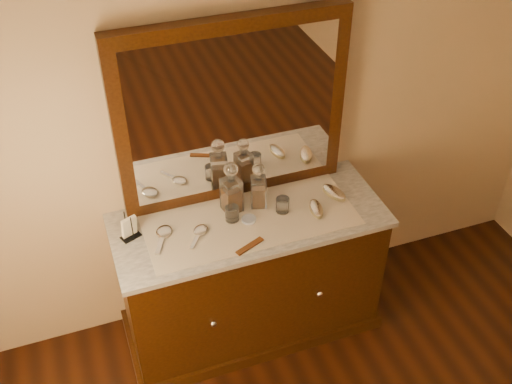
% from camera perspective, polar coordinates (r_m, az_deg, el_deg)
% --- Properties ---
extents(dresser_cabinet, '(1.40, 0.55, 0.82)m').
position_cam_1_polar(dresser_cabinet, '(3.47, -0.56, -7.94)').
color(dresser_cabinet, black).
rests_on(dresser_cabinet, floor).
extents(dresser_plinth, '(1.46, 0.59, 0.08)m').
position_cam_1_polar(dresser_plinth, '(3.75, -0.53, -11.83)').
color(dresser_plinth, black).
rests_on(dresser_plinth, floor).
extents(knob_left, '(0.04, 0.04, 0.04)m').
position_cam_1_polar(knob_left, '(3.21, -4.02, -12.23)').
color(knob_left, silver).
rests_on(knob_left, dresser_cabinet).
extents(knob_right, '(0.04, 0.04, 0.04)m').
position_cam_1_polar(knob_right, '(3.35, 6.00, -9.49)').
color(knob_right, silver).
rests_on(knob_right, dresser_cabinet).
extents(marble_top, '(1.44, 0.59, 0.03)m').
position_cam_1_polar(marble_top, '(3.18, -0.61, -2.67)').
color(marble_top, silver).
rests_on(marble_top, dresser_cabinet).
extents(mirror_frame, '(1.20, 0.08, 1.00)m').
position_cam_1_polar(mirror_frame, '(3.06, -2.21, 7.47)').
color(mirror_frame, black).
rests_on(mirror_frame, marble_top).
extents(mirror_glass, '(1.06, 0.01, 0.86)m').
position_cam_1_polar(mirror_glass, '(3.03, -2.01, 7.16)').
color(mirror_glass, white).
rests_on(mirror_glass, marble_top).
extents(lace_runner, '(1.10, 0.45, 0.00)m').
position_cam_1_polar(lace_runner, '(3.15, -0.49, -2.67)').
color(lace_runner, silver).
rests_on(lace_runner, marble_top).
extents(pin_dish, '(0.10, 0.10, 0.01)m').
position_cam_1_polar(pin_dish, '(3.14, -0.68, -2.58)').
color(pin_dish, white).
rests_on(pin_dish, lace_runner).
extents(comb, '(0.16, 0.09, 0.01)m').
position_cam_1_polar(comb, '(3.00, -0.59, -5.10)').
color(comb, brown).
rests_on(comb, lace_runner).
extents(napkin_rack, '(0.11, 0.09, 0.15)m').
position_cam_1_polar(napkin_rack, '(3.09, -11.82, -3.34)').
color(napkin_rack, black).
rests_on(napkin_rack, marble_top).
extents(decanter_left, '(0.11, 0.11, 0.30)m').
position_cam_1_polar(decanter_left, '(3.14, -2.32, -0.03)').
color(decanter_left, '#8D4C14').
rests_on(decanter_left, lace_runner).
extents(decanter_right, '(0.10, 0.10, 0.27)m').
position_cam_1_polar(decanter_right, '(3.18, 0.22, 0.26)').
color(decanter_right, '#8D4C14').
rests_on(decanter_right, lace_runner).
extents(brush_near, '(0.09, 0.15, 0.04)m').
position_cam_1_polar(brush_near, '(3.20, 5.68, -1.59)').
color(brush_near, '#95855B').
rests_on(brush_near, lace_runner).
extents(brush_far, '(0.12, 0.17, 0.04)m').
position_cam_1_polar(brush_far, '(3.32, 7.34, -0.08)').
color(brush_far, '#95855B').
rests_on(brush_far, lace_runner).
extents(hand_mirror_outer, '(0.14, 0.21, 0.02)m').
position_cam_1_polar(hand_mirror_outer, '(3.09, -8.70, -3.94)').
color(hand_mirror_outer, silver).
rests_on(hand_mirror_outer, lace_runner).
extents(hand_mirror_inner, '(0.14, 0.18, 0.02)m').
position_cam_1_polar(hand_mirror_inner, '(3.08, -5.30, -3.77)').
color(hand_mirror_inner, silver).
rests_on(hand_mirror_inner, lace_runner).
extents(tumblers, '(0.34, 0.10, 0.08)m').
position_cam_1_polar(tumblers, '(3.15, 0.15, -1.62)').
color(tumblers, white).
rests_on(tumblers, lace_runner).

